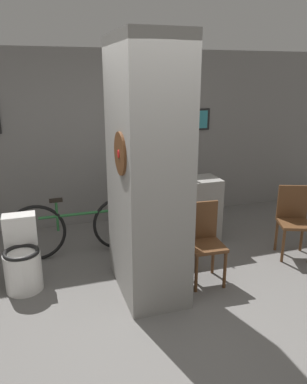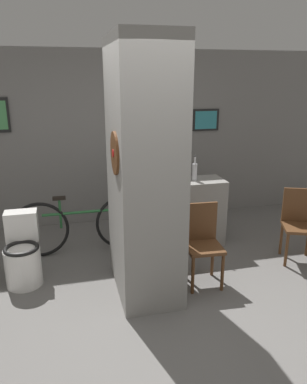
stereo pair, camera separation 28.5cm
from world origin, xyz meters
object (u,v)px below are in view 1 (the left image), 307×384
object	(u,v)px
bicycle	(80,227)
chair_by_doorway	(294,218)
bottle_tall	(191,170)
chair_near_pillar	(204,239)
toilet	(22,259)

from	to	relation	value
bicycle	chair_by_doorway	bearing A→B (deg)	-17.70
bottle_tall	chair_by_doorway	bearing A→B (deg)	-33.93
bicycle	chair_near_pillar	bearing A→B (deg)	-40.44
chair_near_pillar	chair_by_doorway	world-z (taller)	same
chair_by_doorway	bottle_tall	bearing A→B (deg)	167.39
toilet	chair_by_doorway	distance (m)	3.30
chair_near_pillar	chair_by_doorway	xyz separation A→B (m)	(1.36, 0.22, 0.00)
chair_near_pillar	bicycle	distance (m)	1.62
chair_near_pillar	bottle_tall	size ratio (longest dim) A/B	2.64
chair_by_doorway	bicycle	distance (m)	2.72
toilet	chair_near_pillar	bearing A→B (deg)	-13.47
toilet	bicycle	distance (m)	0.91
bicycle	bottle_tall	size ratio (longest dim) A/B	5.30
chair_by_doorway	bicycle	size ratio (longest dim) A/B	0.50
chair_near_pillar	chair_by_doorway	distance (m)	1.38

